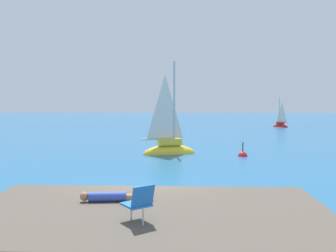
{
  "coord_description": "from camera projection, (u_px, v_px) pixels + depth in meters",
  "views": [
    {
      "loc": [
        1.19,
        -11.64,
        3.42
      ],
      "look_at": [
        0.47,
        8.8,
        1.93
      ],
      "focal_mm": 39.6,
      "sensor_mm": 36.0,
      "label": 1
    }
  ],
  "objects": [
    {
      "name": "boulder_inland",
      "position": [
        239.0,
        222.0,
        10.27
      ],
      "size": [
        0.8,
        0.99,
        0.62
      ],
      "primitive_type": "cube",
      "rotation": [
        -0.04,
        -0.12,
        1.66
      ],
      "color": "brown",
      "rests_on": "ground"
    },
    {
      "name": "shore_ledge",
      "position": [
        149.0,
        231.0,
        8.27
      ],
      "size": [
        8.13,
        4.65,
        0.95
      ],
      "primitive_type": "cube",
      "rotation": [
        0.0,
        0.0,
        -0.0
      ],
      "color": "brown",
      "rests_on": "ground"
    },
    {
      "name": "marker_buoy",
      "position": [
        243.0,
        156.0,
        22.2
      ],
      "size": [
        0.56,
        0.56,
        1.13
      ],
      "color": "red",
      "rests_on": "ground"
    },
    {
      "name": "ground_plane",
      "position": [
        144.0,
        206.0,
        11.89
      ],
      "size": [
        160.0,
        160.0,
        0.0
      ],
      "primitive_type": "plane",
      "color": "#236093"
    },
    {
      "name": "person_sunbather",
      "position": [
        113.0,
        197.0,
        8.94
      ],
      "size": [
        1.76,
        0.36,
        0.25
      ],
      "rotation": [
        0.0,
        0.0,
        0.1
      ],
      "color": "#334CB2",
      "rests_on": "shore_ledge"
    },
    {
      "name": "beach_chair",
      "position": [
        139.0,
        201.0,
        7.36
      ],
      "size": [
        0.74,
        0.76,
        0.8
      ],
      "rotation": [
        0.0,
        0.0,
        2.22
      ],
      "color": "blue",
      "rests_on": "shore_ledge"
    },
    {
      "name": "sailboat_far",
      "position": [
        280.0,
        125.0,
        45.63
      ],
      "size": [
        1.94,
        1.99,
        3.94
      ],
      "rotation": [
        0.0,
        0.0,
        2.33
      ],
      "color": "red",
      "rests_on": "ground"
    },
    {
      "name": "boulder_seaward",
      "position": [
        180.0,
        214.0,
        10.97
      ],
      "size": [
        0.92,
        0.78,
        0.56
      ],
      "primitive_type": "cube",
      "rotation": [
        -0.09,
        0.11,
        2.94
      ],
      "color": "brown",
      "rests_on": "ground"
    },
    {
      "name": "sailboat_near",
      "position": [
        169.0,
        148.0,
        23.13
      ],
      "size": [
        3.51,
        1.99,
        6.33
      ],
      "rotation": [
        0.0,
        0.0,
        0.27
      ],
      "color": "yellow",
      "rests_on": "ground"
    }
  ]
}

